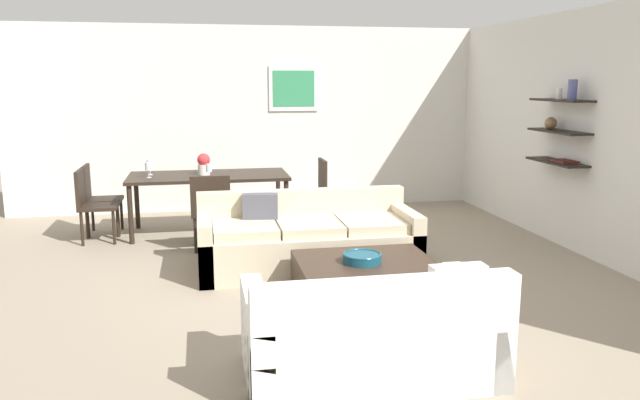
# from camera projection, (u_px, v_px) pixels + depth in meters

# --- Properties ---
(ground_plane) EXTENTS (18.00, 18.00, 0.00)m
(ground_plane) POSITION_uv_depth(u_px,v_px,m) (323.00, 278.00, 6.14)
(ground_plane) COLOR gray
(back_wall_unit) EXTENTS (8.40, 0.09, 2.70)m
(back_wall_unit) POSITION_uv_depth(u_px,v_px,m) (297.00, 118.00, 9.34)
(back_wall_unit) COLOR silver
(back_wall_unit) RESTS_ON ground
(right_wall_shelf_unit) EXTENTS (0.34, 8.20, 2.70)m
(right_wall_shelf_unit) POSITION_uv_depth(u_px,v_px,m) (575.00, 132.00, 7.03)
(right_wall_shelf_unit) COLOR silver
(right_wall_shelf_unit) RESTS_ON ground
(sofa_beige) EXTENTS (2.22, 0.90, 0.78)m
(sofa_beige) POSITION_uv_depth(u_px,v_px,m) (307.00, 242.00, 6.39)
(sofa_beige) COLOR beige
(sofa_beige) RESTS_ON ground
(loveseat_white) EXTENTS (1.63, 0.90, 0.78)m
(loveseat_white) POSITION_uv_depth(u_px,v_px,m) (372.00, 334.00, 4.07)
(loveseat_white) COLOR white
(loveseat_white) RESTS_ON ground
(coffee_table) EXTENTS (1.18, 1.04, 0.38)m
(coffee_table) POSITION_uv_depth(u_px,v_px,m) (367.00, 283.00, 5.41)
(coffee_table) COLOR #38281E
(coffee_table) RESTS_ON ground
(decorative_bowl) EXTENTS (0.34, 0.34, 0.08)m
(decorative_bowl) POSITION_uv_depth(u_px,v_px,m) (362.00, 258.00, 5.35)
(decorative_bowl) COLOR navy
(decorative_bowl) RESTS_ON coffee_table
(dining_table) EXTENTS (1.98, 0.93, 0.75)m
(dining_table) POSITION_uv_depth(u_px,v_px,m) (209.00, 180.00, 7.85)
(dining_table) COLOR black
(dining_table) RESTS_ON ground
(dining_chair_foot) EXTENTS (0.44, 0.44, 0.88)m
(dining_chair_foot) POSITION_uv_depth(u_px,v_px,m) (211.00, 207.00, 7.05)
(dining_chair_foot) COLOR black
(dining_chair_foot) RESTS_ON ground
(dining_chair_left_near) EXTENTS (0.44, 0.44, 0.88)m
(dining_chair_left_near) POSITION_uv_depth(u_px,v_px,m) (91.00, 201.00, 7.42)
(dining_chair_left_near) COLOR black
(dining_chair_left_near) RESTS_ON ground
(dining_chair_left_far) EXTENTS (0.44, 0.44, 0.88)m
(dining_chair_left_far) POSITION_uv_depth(u_px,v_px,m) (96.00, 195.00, 7.82)
(dining_chair_left_far) COLOR black
(dining_chair_left_far) RESTS_ON ground
(dining_chair_right_far) EXTENTS (0.44, 0.44, 0.88)m
(dining_chair_right_far) POSITION_uv_depth(u_px,v_px,m) (314.00, 187.00, 8.35)
(dining_chair_right_far) COLOR black
(dining_chair_right_far) RESTS_ON ground
(wine_glass_foot) EXTENTS (0.07, 0.07, 0.19)m
(wine_glass_foot) POSITION_uv_depth(u_px,v_px,m) (209.00, 168.00, 7.42)
(wine_glass_foot) COLOR silver
(wine_glass_foot) RESTS_ON dining_table
(wine_glass_left_near) EXTENTS (0.08, 0.08, 0.19)m
(wine_glass_left_near) POSITION_uv_depth(u_px,v_px,m) (148.00, 167.00, 7.57)
(wine_glass_left_near) COLOR silver
(wine_glass_left_near) RESTS_ON dining_table
(wine_glass_left_far) EXTENTS (0.08, 0.08, 0.19)m
(wine_glass_left_far) POSITION_uv_depth(u_px,v_px,m) (150.00, 164.00, 7.79)
(wine_glass_left_far) COLOR silver
(wine_glass_left_far) RESTS_ON dining_table
(centerpiece_vase) EXTENTS (0.16, 0.16, 0.27)m
(centerpiece_vase) POSITION_uv_depth(u_px,v_px,m) (204.00, 164.00, 7.80)
(centerpiece_vase) COLOR silver
(centerpiece_vase) RESTS_ON dining_table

